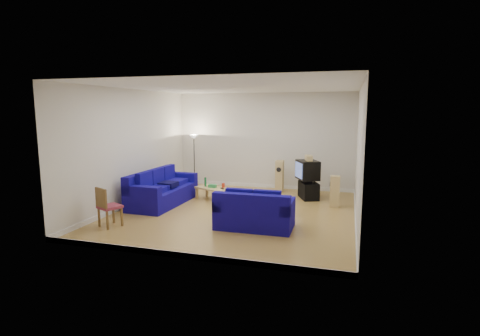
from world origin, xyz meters
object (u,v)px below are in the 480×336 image
(coffee_table, at_px, (213,189))
(sofa_loveseat, at_px, (254,214))
(tv_stand, at_px, (308,190))
(television, at_px, (307,170))
(sofa_three_seat, at_px, (161,192))

(coffee_table, bearing_deg, sofa_loveseat, -50.84)
(sofa_loveseat, distance_m, tv_stand, 3.35)
(television, bearing_deg, sofa_loveseat, -40.65)
(coffee_table, relative_size, tv_stand, 1.45)
(sofa_loveseat, relative_size, television, 1.93)
(tv_stand, bearing_deg, coffee_table, -90.49)
(coffee_table, height_order, television, television)
(tv_stand, relative_size, television, 0.92)
(sofa_loveseat, bearing_deg, tv_stand, 74.34)
(sofa_loveseat, bearing_deg, sofa_three_seat, 154.44)
(coffee_table, height_order, tv_stand, tv_stand)
(coffee_table, distance_m, television, 2.84)
(sofa_three_seat, xyz_separation_m, tv_stand, (3.94, 1.81, -0.10))
(sofa_three_seat, distance_m, coffee_table, 1.50)
(sofa_loveseat, height_order, television, television)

